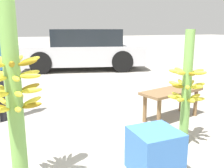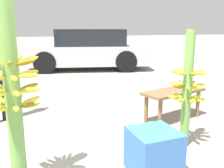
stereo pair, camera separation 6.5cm
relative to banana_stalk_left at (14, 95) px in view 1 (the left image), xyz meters
The scene contains 5 objects.
banana_stalk_left is the anchor object (origin of this frame).
banana_stalk_center 1.90m from the banana_stalk_left, ahead, with size 0.44×0.44×1.40m.
market_bench 2.53m from the banana_stalk_left, 22.66° to the left, with size 1.11×0.63×0.47m.
parked_car 6.69m from the banana_stalk_left, 68.56° to the left, with size 4.45×2.85×1.37m.
produce_crate 1.41m from the banana_stalk_left, 10.07° to the right, with size 0.44×0.44×0.44m.
Camera 1 is at (-1.05, -1.86, 1.41)m, focal length 40.00 mm.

